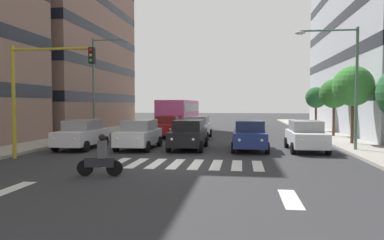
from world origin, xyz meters
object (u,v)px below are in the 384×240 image
at_px(car_1, 250,135).
at_px(street_tree_3, 316,98).
at_px(car_row2_0, 197,127).
at_px(car_4, 82,134).
at_px(car_3, 139,134).
at_px(motorcycle_with_rider, 101,159).
at_px(street_tree_1, 353,86).
at_px(car_0, 306,135).
at_px(street_lamp_left, 345,73).
at_px(traffic_light_gantry, 36,83).
at_px(street_lamp_right, 99,76).
at_px(street_tree_2, 334,94).
at_px(car_row2_1, 169,126).
at_px(car_2, 189,134).
at_px(bus_behind_traffic, 180,112).

xyz_separation_m(car_1, street_tree_3, (-6.46, -14.52, 2.37)).
bearing_deg(car_row2_0, car_4, 50.53).
bearing_deg(car_3, motorcycle_with_rider, 96.03).
bearing_deg(car_1, street_tree_1, -153.44).
height_order(car_0, motorcycle_with_rider, car_0).
xyz_separation_m(car_row2_0, street_lamp_left, (-9.07, 6.75, 3.47)).
distance_m(car_row2_0, street_tree_3, 13.18).
height_order(traffic_light_gantry, street_lamp_right, street_lamp_right).
relative_size(motorcycle_with_rider, street_tree_2, 0.38).
xyz_separation_m(car_3, street_lamp_right, (5.54, -7.62, 4.02)).
xyz_separation_m(car_row2_1, traffic_light_gantry, (4.02, 12.20, 2.81)).
bearing_deg(street_lamp_right, car_4, 104.96).
xyz_separation_m(street_lamp_left, street_lamp_right, (17.22, -7.43, 0.55)).
height_order(car_0, street_lamp_right, street_lamp_right).
distance_m(car_row2_0, traffic_light_gantry, 13.44).
relative_size(car_1, car_3, 1.00).
bearing_deg(car_4, street_tree_2, -150.15).
distance_m(car_2, street_tree_1, 11.02).
bearing_deg(car_row2_0, street_tree_1, 161.84).
distance_m(car_1, car_row2_1, 9.72).
xyz_separation_m(car_2, street_tree_3, (-10.03, -14.51, 2.37)).
distance_m(bus_behind_traffic, street_tree_3, 13.04).
bearing_deg(car_row2_0, car_0, 136.83).
distance_m(car_3, car_row2_1, 7.68).
bearing_deg(street_lamp_left, street_tree_2, -99.86).
relative_size(car_1, street_tree_2, 0.99).
distance_m(car_1, car_4, 9.92).
xyz_separation_m(car_0, car_4, (13.05, 0.72, 0.00)).
relative_size(street_lamp_left, street_tree_1, 1.36).
bearing_deg(car_0, traffic_light_gantry, 19.93).
bearing_deg(traffic_light_gantry, car_1, -155.14).
distance_m(car_0, car_row2_0, 9.63).
xyz_separation_m(car_2, car_4, (6.33, 0.63, 0.00)).
distance_m(car_row2_0, car_row2_1, 2.50).
relative_size(street_lamp_right, street_tree_1, 1.59).
bearing_deg(car_1, car_row2_1, -49.83).
bearing_deg(car_2, street_tree_2, -139.14).
relative_size(car_row2_1, street_tree_1, 0.90).
distance_m(car_0, bus_behind_traffic, 16.89).
xyz_separation_m(traffic_light_gantry, street_tree_3, (-16.76, -19.29, -0.44)).
xyz_separation_m(street_tree_1, street_tree_3, (0.09, -11.25, -0.54)).
relative_size(car_3, street_tree_3, 1.08).
bearing_deg(car_row2_1, car_4, 65.73).
bearing_deg(street_tree_2, car_3, 34.76).
bearing_deg(street_lamp_left, car_3, 0.96).
relative_size(car_2, car_4, 1.00).
distance_m(street_lamp_right, street_tree_2, 18.90).
bearing_deg(car_row2_1, street_tree_3, -150.89).
distance_m(car_1, street_tree_3, 16.07).
bearing_deg(car_row2_0, car_2, 92.66).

